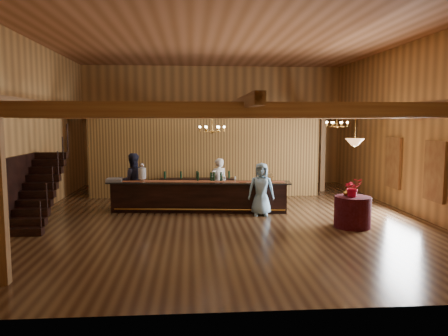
{
  "coord_description": "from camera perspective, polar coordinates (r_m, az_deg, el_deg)",
  "views": [
    {
      "loc": [
        -1.05,
        -13.54,
        3.0
      ],
      "look_at": [
        0.0,
        0.36,
        1.48
      ],
      "focal_mm": 35.0,
      "sensor_mm": 36.0,
      "label": 1
    }
  ],
  "objects": [
    {
      "name": "chandelier_left",
      "position": [
        13.7,
        -1.56,
        5.16
      ],
      "size": [
        0.8,
        0.8,
        0.61
      ],
      "color": "#B77E2C",
      "rests_on": "beam_grid"
    },
    {
      "name": "table_flowers",
      "position": [
        12.65,
        16.48,
        -2.47
      ],
      "size": [
        0.49,
        0.43,
        0.53
      ],
      "primitive_type": "imported",
      "rotation": [
        0.0,
        0.0,
        -0.04
      ],
      "color": "red",
      "rests_on": "round_table"
    },
    {
      "name": "glass_rack_tray",
      "position": [
        14.82,
        -14.11,
        -1.52
      ],
      "size": [
        0.5,
        0.5,
        0.1
      ],
      "primitive_type": "cube",
      "color": "gray",
      "rests_on": "tasting_bar"
    },
    {
      "name": "wall_front",
      "position": [
        6.63,
        4.8,
        4.05
      ],
      "size": [
        12.0,
        0.1,
        5.5
      ],
      "primitive_type": "cube",
      "color": "#B17E3F",
      "rests_on": "floor"
    },
    {
      "name": "support_posts",
      "position": [
        13.16,
        0.27,
        0.13
      ],
      "size": [
        9.2,
        10.2,
        3.2
      ],
      "color": "olive",
      "rests_on": "floor"
    },
    {
      "name": "floor",
      "position": [
        13.91,
        0.1,
        -6.22
      ],
      "size": [
        14.0,
        14.0,
        0.0
      ],
      "primitive_type": "plane",
      "color": "brown",
      "rests_on": "ground"
    },
    {
      "name": "wall_right",
      "position": [
        15.27,
        23.25,
        4.79
      ],
      "size": [
        0.1,
        14.0,
        5.5
      ],
      "primitive_type": "cube",
      "color": "#B17E3F",
      "rests_on": "floor"
    },
    {
      "name": "wall_left",
      "position": [
        14.42,
        -24.5,
        4.68
      ],
      "size": [
        0.1,
        14.0,
        5.5
      ],
      "primitive_type": "cube",
      "color": "#B17E3F",
      "rests_on": "floor"
    },
    {
      "name": "floor_plant",
      "position": [
        17.66,
        3.24,
        -1.67
      ],
      "size": [
        0.79,
        0.73,
        1.15
      ],
      "primitive_type": "imported",
      "rotation": [
        0.0,
        0.0,
        0.43
      ],
      "color": "#2C5727",
      "rests_on": "floor"
    },
    {
      "name": "beverage_dispenser",
      "position": [
        14.66,
        -10.65,
        -0.58
      ],
      "size": [
        0.26,
        0.26,
        0.6
      ],
      "color": "silver",
      "rests_on": "tasting_bar"
    },
    {
      "name": "window_right_back",
      "position": [
        16.2,
        21.28,
        0.68
      ],
      "size": [
        0.12,
        1.05,
        1.75
      ],
      "primitive_type": "cube",
      "color": "white",
      "rests_on": "wall_right"
    },
    {
      "name": "pendant_lamp",
      "position": [
        12.6,
        16.7,
        3.25
      ],
      "size": [
        0.52,
        0.52,
        0.9
      ],
      "color": "#B77E2C",
      "rests_on": "beam_grid"
    },
    {
      "name": "beam_grid",
      "position": [
        14.09,
        -0.06,
        7.22
      ],
      "size": [
        11.9,
        13.9,
        0.39
      ],
      "color": "olive",
      "rests_on": "wall_left"
    },
    {
      "name": "window_right_front",
      "position": [
        13.92,
        25.9,
        -0.37
      ],
      "size": [
        0.12,
        1.05,
        1.75
      ],
      "primitive_type": "cube",
      "color": "white",
      "rests_on": "wall_right"
    },
    {
      "name": "table_vase",
      "position": [
        12.8,
        15.71,
        -2.86
      ],
      "size": [
        0.15,
        0.15,
        0.3
      ],
      "primitive_type": "imported",
      "rotation": [
        0.0,
        0.0,
        -0.04
      ],
      "color": "#B77E2C",
      "rests_on": "round_table"
    },
    {
      "name": "raffle_drum",
      "position": [
        14.25,
        5.67,
        -1.15
      ],
      "size": [
        0.34,
        0.24,
        0.3
      ],
      "color": "brown",
      "rests_on": "tasting_bar"
    },
    {
      "name": "bar_bottle_3",
      "position": [
        14.4,
        -0.38,
        -1.15
      ],
      "size": [
        0.07,
        0.07,
        0.3
      ],
      "primitive_type": "cylinder",
      "color": "black",
      "rests_on": "tasting_bar"
    },
    {
      "name": "bar_bottle_2",
      "position": [
        14.41,
        -1.35,
        -1.14
      ],
      "size": [
        0.07,
        0.07,
        0.3
      ],
      "primitive_type": "cylinder",
      "color": "black",
      "rests_on": "tasting_bar"
    },
    {
      "name": "guest",
      "position": [
        13.84,
        4.88,
        -2.78
      ],
      "size": [
        0.89,
        0.65,
        1.68
      ],
      "primitive_type": "imported",
      "rotation": [
        0.0,
        0.0,
        -0.15
      ],
      "color": "#86B7D4",
      "rests_on": "floor"
    },
    {
      "name": "bar_bottle_1",
      "position": [
        14.42,
        -1.67,
        -1.14
      ],
      "size": [
        0.07,
        0.07,
        0.3
      ],
      "primitive_type": "cylinder",
      "color": "black",
      "rests_on": "tasting_bar"
    },
    {
      "name": "bar_bottle_0",
      "position": [
        14.45,
        -3.42,
        -1.13
      ],
      "size": [
        0.07,
        0.07,
        0.3
      ],
      "primitive_type": "cylinder",
      "color": "black",
      "rests_on": "tasting_bar"
    },
    {
      "name": "tasting_bar",
      "position": [
        14.43,
        -3.29,
        -3.72
      ],
      "size": [
        6.05,
        1.4,
        1.01
      ],
      "rotation": [
        0.0,
        0.0,
        -0.11
      ],
      "color": "black",
      "rests_on": "floor"
    },
    {
      "name": "bartender",
      "position": [
        15.13,
        -0.71,
        -1.93
      ],
      "size": [
        0.72,
        0.6,
        1.7
      ],
      "primitive_type": "imported",
      "rotation": [
        0.0,
        0.0,
        3.49
      ],
      "color": "white",
      "rests_on": "floor"
    },
    {
      "name": "staircase",
      "position": [
        13.68,
        -23.07,
        -2.67
      ],
      "size": [
        1.0,
        2.8,
        2.0
      ],
      "color": "black",
      "rests_on": "floor"
    },
    {
      "name": "backbar_shelf",
      "position": [
        16.73,
        -3.53,
        -2.71
      ],
      "size": [
        2.87,
        0.62,
        0.8
      ],
      "primitive_type": "cube",
      "rotation": [
        0.0,
        0.0,
        -0.06
      ],
      "color": "black",
      "rests_on": "floor"
    },
    {
      "name": "staff_second",
      "position": [
        15.11,
        -11.85,
        -1.69
      ],
      "size": [
        1.1,
        0.96,
        1.9
      ],
      "primitive_type": "imported",
      "rotation": [
        0.0,
        0.0,
        3.44
      ],
      "color": "#1D1F33",
      "rests_on": "floor"
    },
    {
      "name": "chandelier_right",
      "position": [
        16.02,
        14.54,
        5.59
      ],
      "size": [
        0.8,
        0.8,
        0.48
      ],
      "color": "#B77E2C",
      "rests_on": "beam_grid"
    },
    {
      "name": "backroom_boxes",
      "position": [
        19.21,
        -2.04,
        -1.16
      ],
      "size": [
        4.1,
        0.6,
        1.1
      ],
      "color": "black",
      "rests_on": "floor"
    },
    {
      "name": "partition_wall",
      "position": [
        17.11,
        -2.48,
        1.37
      ],
      "size": [
        9.0,
        0.18,
        3.1
      ],
      "primitive_type": "cube",
      "color": "olive",
      "rests_on": "floor"
    },
    {
      "name": "ceiling",
      "position": [
        13.81,
        0.1,
        16.67
      ],
      "size": [
        14.0,
        14.0,
        0.0
      ],
      "primitive_type": "plane",
      "rotation": [
        3.14,
        0.0,
        0.0
      ],
      "color": "#A4653E",
      "rests_on": "wall_back"
    },
    {
      "name": "wall_back",
      "position": [
        20.57,
        -1.42,
        5.54
      ],
      "size": [
        12.0,
        0.1,
        5.5
      ],
      "primitive_type": "cube",
      "color": "#B17E3F",
      "rests_on": "floor"
    },
    {
      "name": "round_table",
      "position": [
        12.84,
        16.43,
        -5.52
      ],
      "size": [
        1.02,
        1.02,
        0.88
      ],
      "primitive_type": "cylinder",
      "color": "#390E1A",
      "rests_on": "floor"
    }
  ]
}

